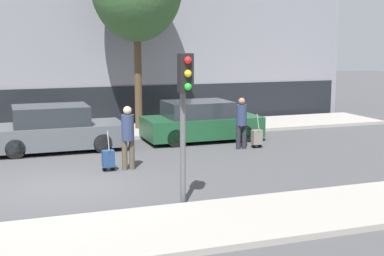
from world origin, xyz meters
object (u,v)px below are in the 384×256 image
at_px(parked_car_1, 55,130).
at_px(trolley_right, 257,137).
at_px(trolley_left, 108,159).
at_px(pedestrian_right, 241,120).
at_px(parked_car_2, 200,122).
at_px(traffic_light, 185,98).
at_px(pedestrian_left, 128,134).

xyz_separation_m(parked_car_1, trolley_right, (6.25, -1.80, -0.32)).
bearing_deg(trolley_right, trolley_left, -163.78).
height_order(parked_car_1, pedestrian_right, pedestrian_right).
distance_m(parked_car_2, pedestrian_right, 2.02).
xyz_separation_m(parked_car_2, traffic_light, (-2.99, -7.01, 1.66)).
bearing_deg(trolley_right, parked_car_1, 163.98).
bearing_deg(traffic_light, pedestrian_right, 54.23).
relative_size(parked_car_1, pedestrian_left, 2.41).
distance_m(trolley_left, pedestrian_right, 4.93).
height_order(parked_car_1, traffic_light, traffic_light).
xyz_separation_m(pedestrian_left, trolley_right, (4.64, 1.51, -0.64)).
height_order(parked_car_2, trolley_left, parked_car_2).
relative_size(parked_car_1, parked_car_2, 1.04).
height_order(parked_car_2, traffic_light, traffic_light).
bearing_deg(parked_car_1, traffic_light, -73.86).
relative_size(parked_car_2, trolley_right, 3.58).
distance_m(pedestrian_right, trolley_right, 0.81).
bearing_deg(pedestrian_right, parked_car_1, -14.61).
relative_size(trolley_left, trolley_right, 0.98).
bearing_deg(trolley_right, pedestrian_right, 177.31).
distance_m(trolley_right, traffic_light, 6.94).
xyz_separation_m(parked_car_2, pedestrian_right, (0.71, -1.86, 0.29)).
xyz_separation_m(trolley_left, traffic_light, (0.94, -3.60, 1.97)).
distance_m(pedestrian_right, traffic_light, 6.48).
bearing_deg(pedestrian_left, parked_car_1, 115.92).
distance_m(parked_car_2, trolley_left, 5.21).
bearing_deg(parked_car_2, traffic_light, -113.11).
bearing_deg(trolley_left, parked_car_2, 40.88).
height_order(pedestrian_left, pedestrian_right, pedestrian_left).
xyz_separation_m(parked_car_1, pedestrian_right, (5.70, -1.77, 0.27)).
height_order(parked_car_1, trolley_left, parked_car_1).
height_order(trolley_left, pedestrian_right, pedestrian_right).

